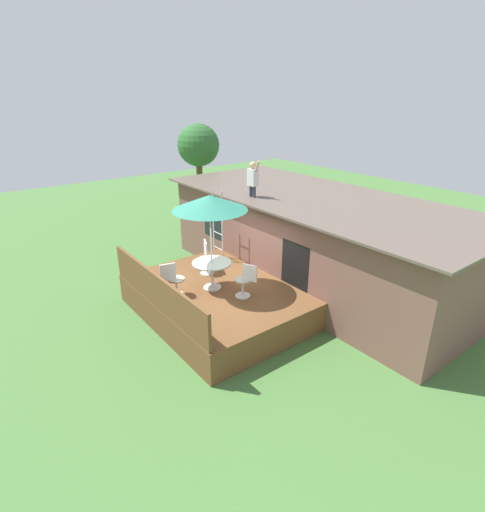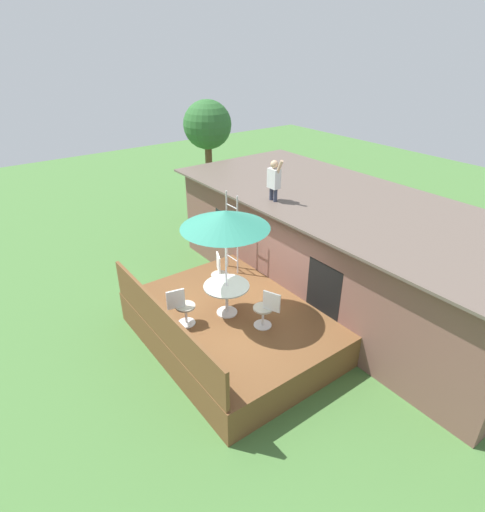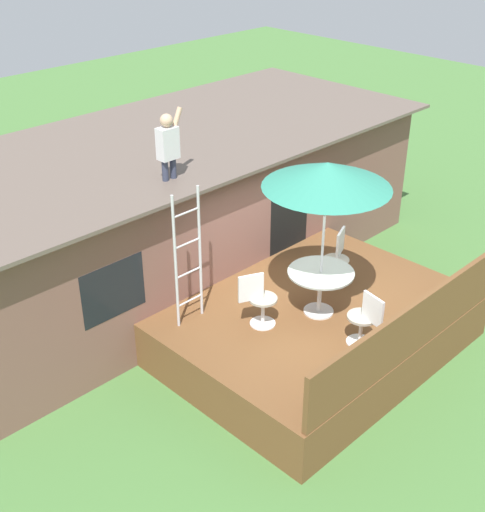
% 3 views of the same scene
% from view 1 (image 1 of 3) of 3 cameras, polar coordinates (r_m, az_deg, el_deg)
% --- Properties ---
extents(ground_plane, '(40.00, 40.00, 0.00)m').
position_cam_1_polar(ground_plane, '(11.18, -3.14, -8.09)').
color(ground_plane, '#477538').
extents(house, '(10.50, 4.50, 2.74)m').
position_cam_1_polar(house, '(12.77, 10.16, 2.38)').
color(house, brown).
rests_on(house, ground).
extents(deck, '(4.78, 3.77, 0.80)m').
position_cam_1_polar(deck, '(10.99, -3.18, -6.29)').
color(deck, brown).
rests_on(deck, ground).
extents(deck_railing, '(4.68, 0.08, 0.90)m').
position_cam_1_polar(deck_railing, '(9.81, -12.20, -4.92)').
color(deck_railing, brown).
rests_on(deck_railing, deck).
extents(patio_table, '(1.04, 1.04, 0.74)m').
position_cam_1_polar(patio_table, '(10.51, -4.41, -1.71)').
color(patio_table, silver).
rests_on(patio_table, deck).
extents(patio_umbrella, '(1.90, 1.90, 2.54)m').
position_cam_1_polar(patio_umbrella, '(9.93, -4.71, 7.62)').
color(patio_umbrella, silver).
rests_on(patio_umbrella, deck).
extents(step_ladder, '(0.52, 0.04, 2.20)m').
position_cam_1_polar(step_ladder, '(12.23, -3.56, 4.40)').
color(step_ladder, silver).
rests_on(step_ladder, deck).
extents(person_figure, '(0.47, 0.20, 1.11)m').
position_cam_1_polar(person_figure, '(12.02, 1.50, 11.27)').
color(person_figure, '#33384C').
rests_on(person_figure, house).
extents(patio_chair_left, '(0.59, 0.44, 0.92)m').
position_cam_1_polar(patio_chair_left, '(11.51, -5.19, -0.25)').
color(patio_chair_left, silver).
rests_on(patio_chair_left, deck).
extents(patio_chair_right, '(0.60, 0.44, 0.92)m').
position_cam_1_polar(patio_chair_right, '(10.08, 0.41, -3.54)').
color(patio_chair_right, silver).
rests_on(patio_chair_right, deck).
extents(patio_chair_near, '(0.44, 0.62, 0.92)m').
position_cam_1_polar(patio_chair_near, '(10.28, -9.87, -3.38)').
color(patio_chair_near, silver).
rests_on(patio_chair_near, deck).
extents(backyard_tree, '(1.82, 1.82, 4.47)m').
position_cam_1_polar(backyard_tree, '(17.99, -6.33, 15.28)').
color(backyard_tree, brown).
rests_on(backyard_tree, ground).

